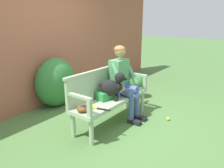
# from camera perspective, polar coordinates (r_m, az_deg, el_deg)

# --- Properties ---
(ground_plane) EXTENTS (40.00, 40.00, 0.00)m
(ground_plane) POSITION_cam_1_polar(r_m,az_deg,el_deg) (3.91, 0.00, -10.26)
(ground_plane) COLOR #4C753D
(brick_garden_fence) EXTENTS (8.00, 0.30, 2.57)m
(brick_garden_fence) POSITION_cam_1_polar(r_m,az_deg,el_deg) (4.81, -17.83, 10.12)
(brick_garden_fence) COLOR #9E5642
(brick_garden_fence) RESTS_ON ground
(hedge_bush_mid_right) EXTENTS (0.93, 0.63, 1.03)m
(hedge_bush_mid_right) POSITION_cam_1_polar(r_m,az_deg,el_deg) (4.64, -14.74, 0.45)
(hedge_bush_mid_right) COLOR #337538
(hedge_bush_mid_right) RESTS_ON ground
(garden_bench) EXTENTS (1.67, 0.50, 0.48)m
(garden_bench) POSITION_cam_1_polar(r_m,az_deg,el_deg) (3.74, 0.00, -4.61)
(garden_bench) COLOR #9EB793
(garden_bench) RESTS_ON ground
(bench_backrest) EXTENTS (1.71, 0.06, 0.50)m
(bench_backrest) POSITION_cam_1_polar(r_m,az_deg,el_deg) (3.76, -2.67, 0.63)
(bench_backrest) COLOR #9EB793
(bench_backrest) RESTS_ON garden_bench
(bench_armrest_left_end) EXTENTS (0.06, 0.50, 0.28)m
(bench_armrest_left_end) POSITION_cam_1_polar(r_m,az_deg,el_deg) (3.02, -7.73, -4.66)
(bench_armrest_left_end) COLOR #9EB793
(bench_armrest_left_end) RESTS_ON garden_bench
(bench_armrest_right_end) EXTENTS (0.06, 0.50, 0.28)m
(bench_armrest_right_end) POSITION_cam_1_polar(r_m,az_deg,el_deg) (4.25, 7.38, 1.65)
(bench_armrest_right_end) COLOR #9EB793
(bench_armrest_right_end) RESTS_ON garden_bench
(person_seated) EXTENTS (0.56, 0.65, 1.35)m
(person_seated) POSITION_cam_1_polar(r_m,az_deg,el_deg) (3.86, 2.85, 1.26)
(person_seated) COLOR black
(person_seated) RESTS_ON ground
(dog_on_bench) EXTENTS (0.37, 0.46, 0.48)m
(dog_on_bench) POSITION_cam_1_polar(r_m,az_deg,el_deg) (3.55, 0.26, -0.59)
(dog_on_bench) COLOR black
(dog_on_bench) RESTS_ON garden_bench
(tennis_racket) EXTENTS (0.35, 0.58, 0.03)m
(tennis_racket) POSITION_cam_1_polar(r_m,az_deg,el_deg) (3.34, -6.63, -6.08)
(tennis_racket) COLOR yellow
(tennis_racket) RESTS_ON garden_bench
(baseball_glove) EXTENTS (0.24, 0.20, 0.09)m
(baseball_glove) POSITION_cam_1_polar(r_m,az_deg,el_deg) (3.19, -7.51, -6.51)
(baseball_glove) COLOR brown
(baseball_glove) RESTS_ON garden_bench
(sports_bag) EXTENTS (0.31, 0.24, 0.14)m
(sports_bag) POSITION_cam_1_polar(r_m,az_deg,el_deg) (3.63, -1.93, -3.03)
(sports_bag) COLOR #2D8E42
(sports_bag) RESTS_ON garden_bench
(tennis_ball) EXTENTS (0.07, 0.07, 0.07)m
(tennis_ball) POSITION_cam_1_polar(r_m,az_deg,el_deg) (4.11, 14.73, -8.95)
(tennis_ball) COLOR #CCDB33
(tennis_ball) RESTS_ON ground
(potted_plant) EXTENTS (0.35, 0.35, 0.56)m
(potted_plant) POSITION_cam_1_polar(r_m,az_deg,el_deg) (5.04, 6.70, -0.27)
(potted_plant) COLOR #A85B3D
(potted_plant) RESTS_ON ground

